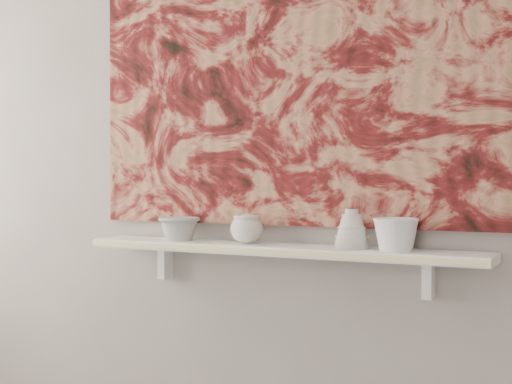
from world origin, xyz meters
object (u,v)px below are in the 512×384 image
Objects in this scene: shelf at (277,249)px; painting at (287,64)px; bell_vessel at (352,229)px; cup_cream at (247,229)px; bowl_white at (396,234)px; bowl_grey at (179,228)px.

painting is (0.00, 0.08, 0.62)m from shelf.
cup_cream is at bearing 180.00° from bell_vessel.
shelf is at bearing 0.00° from cup_cream.
bell_vessel is 0.90× the size of bowl_white.
shelf is 0.41m from bowl_white.
painting is 0.69m from bowl_grey.
bell_vessel is at bearing 0.00° from bowl_grey.
bowl_grey is at bearing -168.20° from painting.
bell_vessel is at bearing 180.00° from bowl_white.
painting is 10.71× the size of bowl_white.
shelf is at bearing 0.00° from bowl_grey.
bell_vessel is (0.38, 0.00, 0.01)m from cup_cream.
bell_vessel reaches higher than shelf.
shelf is 11.14× the size of bell_vessel.
bowl_white is (0.40, -0.08, -0.56)m from painting.
shelf is at bearing 180.00° from bowl_white.
bowl_white is at bearing 0.00° from bowl_grey.
bowl_white reaches higher than shelf.
bowl_grey is at bearing 180.00° from cup_cream.
cup_cream reaches higher than bowl_grey.
cup_cream is (-0.11, -0.08, -0.56)m from painting.
painting reaches higher than cup_cream.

